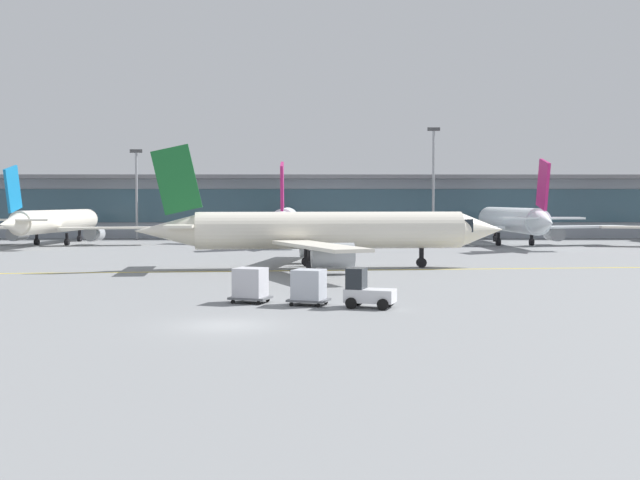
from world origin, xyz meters
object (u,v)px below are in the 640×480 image
Objects in this scene: apron_light_mast_1 at (137,190)px; apron_light_mast_2 at (433,179)px; gate_airplane_2 at (285,220)px; cargo_dolly_trailing at (250,284)px; baggage_tug at (366,291)px; cargo_dolly_lead at (309,286)px; gate_airplane_1 at (56,222)px; taxiing_regional_jet at (325,231)px; gate_airplane_3 at (512,221)px.

apron_light_mast_2 is (43.27, -1.47, 1.55)m from apron_light_mast_1.
gate_airplane_2 reaches higher than cargo_dolly_trailing.
baggage_tug is at bearing -174.36° from gate_airplane_2.
gate_airplane_2 is 23.77m from apron_light_mast_2.
baggage_tug is at bearing -0.00° from cargo_dolly_trailing.
cargo_dolly_lead is at bearing 180.00° from baggage_tug.
baggage_tug is (36.35, -59.99, -2.05)m from gate_airplane_1.
cargo_dolly_lead is (-1.21, -23.14, -2.04)m from taxiing_regional_jet.
apron_light_mast_1 is at bearing -25.10° from gate_airplane_1.
taxiing_regional_jet reaches higher than cargo_dolly_trailing.
taxiing_regional_jet is at bearing 104.98° from cargo_dolly_lead.
cargo_dolly_trailing is at bearing 151.66° from gate_airplane_3.
gate_airplane_3 is at bearing 86.90° from baggage_tug.
gate_airplane_2 is 12.43× the size of cargo_dolly_trailing.
baggage_tug is (-22.68, -58.86, -2.25)m from gate_airplane_3.
taxiing_regional_jet is (34.52, -35.87, 0.15)m from gate_airplane_1.
apron_light_mast_2 is at bearing 91.38° from cargo_dolly_trailing.
apron_light_mast_1 reaches higher than cargo_dolly_trailing.
apron_light_mast_1 is at bearing 63.52° from gate_airplane_2.
cargo_dolly_trailing is (0.35, -60.17, -2.03)m from gate_airplane_2.
cargo_dolly_lead is 73.13m from apron_light_mast_2.
cargo_dolly_lead is at bearing -177.08° from gate_airplane_2.
apron_light_mast_2 reaches higher than gate_airplane_1.
gate_airplane_1 is 11.90× the size of cargo_dolly_trailing.
taxiing_regional_jet reaches higher than gate_airplane_1.
gate_airplane_1 is 52.42m from apron_light_mast_2.
gate_airplane_2 is 12.43× the size of cargo_dolly_lead.
apron_light_mast_2 is (-8.25, 12.71, 5.69)m from gate_airplane_3.
cargo_dolly_trailing is (-4.47, -22.08, -2.04)m from taxiing_regional_jet.
taxiing_regional_jet is 1.92× the size of apron_light_mast_2.
gate_airplane_3 is at bearing 49.03° from taxiing_regional_jet.
baggage_tug is 73.45m from apron_light_mast_2.
apron_light_mast_1 reaches higher than gate_airplane_3.
gate_airplane_1 is 0.95× the size of taxiing_regional_jet.
gate_airplane_3 is 63.12m from baggage_tug.
apron_light_mast_2 reaches higher than baggage_tug.
taxiing_regional_jet is at bearing -108.92° from apron_light_mast_2.
gate_airplane_3 is 2.39× the size of apron_light_mast_1.
cargo_dolly_lead is at bearing 154.72° from gate_airplane_3.
cargo_dolly_trailing is (-6.30, 2.04, 0.16)m from baggage_tug.
gate_airplane_3 is at bearing 84.01° from cargo_dolly_lead.
baggage_tug is 0.22× the size of apron_light_mast_1.
gate_airplane_1 is 49.78m from taxiing_regional_jet.
apron_light_mast_1 is 0.81× the size of apron_light_mast_2.
apron_light_mast_2 is (17.48, 70.59, 7.78)m from cargo_dolly_lead.
cargo_dolly_lead is at bearing -103.91° from apron_light_mast_2.
gate_airplane_1 is at bearing 137.42° from cargo_dolly_lead.
gate_airplane_2 is at bearing -26.03° from apron_light_mast_1.
gate_airplane_2 is 0.99× the size of taxiing_regional_jet.
apron_light_mast_1 is at bearing 73.29° from gate_airplane_3.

